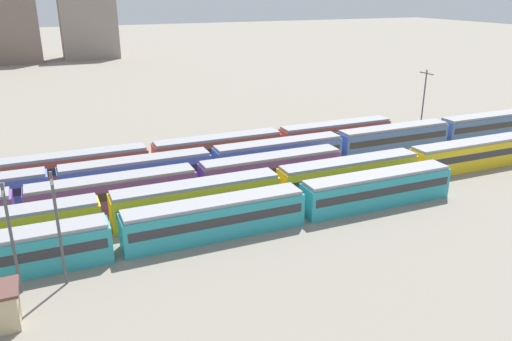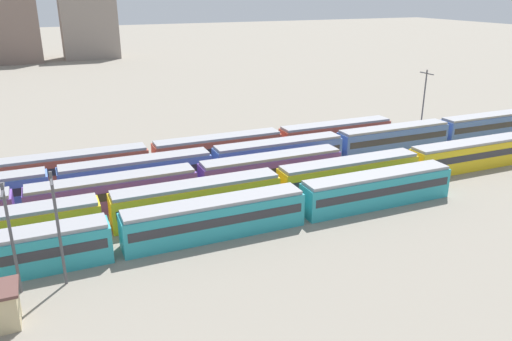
{
  "view_description": "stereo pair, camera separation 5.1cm",
  "coord_description": "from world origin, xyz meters",
  "px_view_note": "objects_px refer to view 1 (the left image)",
  "views": [
    {
      "loc": [
        0.27,
        -41.95,
        22.77
      ],
      "look_at": [
        22.84,
        10.4,
        2.04
      ],
      "focal_mm": 35.17,
      "sensor_mm": 36.0,
      "label": 1
    },
    {
      "loc": [
        0.32,
        -41.97,
        22.77
      ],
      "look_at": [
        22.84,
        10.4,
        2.04
      ],
      "focal_mm": 35.17,
      "sensor_mm": 36.0,
      "label": 2
    }
  ],
  "objects_px": {
    "train_track_1": "(349,174)",
    "train_track_3": "(279,154)",
    "catenary_pole_0": "(58,224)",
    "catenary_pole_2": "(11,233)",
    "train_track_0": "(215,218)",
    "train_track_2": "(114,193)",
    "catenary_pole_1": "(424,96)",
    "train_track_4": "(218,149)"
  },
  "relations": [
    {
      "from": "train_track_4",
      "to": "train_track_0",
      "type": "bearing_deg",
      "value": -110.07
    },
    {
      "from": "train_track_0",
      "to": "catenary_pole_0",
      "type": "xyz_separation_m",
      "value": [
        -14.03,
        -3.23,
        3.54
      ]
    },
    {
      "from": "train_track_4",
      "to": "catenary_pole_2",
      "type": "distance_m",
      "value": 34.78
    },
    {
      "from": "catenary_pole_1",
      "to": "train_track_1",
      "type": "bearing_deg",
      "value": -145.23
    },
    {
      "from": "train_track_1",
      "to": "train_track_4",
      "type": "bearing_deg",
      "value": 125.42
    },
    {
      "from": "train_track_0",
      "to": "catenary_pole_0",
      "type": "height_order",
      "value": "catenary_pole_0"
    },
    {
      "from": "train_track_2",
      "to": "catenary_pole_1",
      "type": "bearing_deg",
      "value": 14.08
    },
    {
      "from": "train_track_3",
      "to": "catenary_pole_2",
      "type": "distance_m",
      "value": 37.02
    },
    {
      "from": "train_track_0",
      "to": "train_track_2",
      "type": "height_order",
      "value": "same"
    },
    {
      "from": "train_track_2",
      "to": "train_track_4",
      "type": "height_order",
      "value": "same"
    },
    {
      "from": "train_track_3",
      "to": "catenary_pole_1",
      "type": "bearing_deg",
      "value": 14.81
    },
    {
      "from": "train_track_2",
      "to": "train_track_3",
      "type": "bearing_deg",
      "value": 13.07
    },
    {
      "from": "train_track_2",
      "to": "catenary_pole_1",
      "type": "distance_m",
      "value": 55.4
    },
    {
      "from": "train_track_2",
      "to": "train_track_4",
      "type": "relative_size",
      "value": 1.0
    },
    {
      "from": "train_track_2",
      "to": "train_track_3",
      "type": "relative_size",
      "value": 0.6
    },
    {
      "from": "train_track_1",
      "to": "train_track_3",
      "type": "xyz_separation_m",
      "value": [
        -4.35,
        10.4,
        0.0
      ]
    },
    {
      "from": "train_track_4",
      "to": "catenary_pole_1",
      "type": "height_order",
      "value": "catenary_pole_1"
    },
    {
      "from": "catenary_pole_1",
      "to": "catenary_pole_2",
      "type": "height_order",
      "value": "catenary_pole_1"
    },
    {
      "from": "catenary_pole_0",
      "to": "train_track_4",
      "type": "bearing_deg",
      "value": 48.01
    },
    {
      "from": "train_track_1",
      "to": "train_track_3",
      "type": "height_order",
      "value": "same"
    },
    {
      "from": "train_track_0",
      "to": "catenary_pole_2",
      "type": "relative_size",
      "value": 5.96
    },
    {
      "from": "train_track_2",
      "to": "catenary_pole_0",
      "type": "bearing_deg",
      "value": -113.65
    },
    {
      "from": "train_track_1",
      "to": "train_track_4",
      "type": "relative_size",
      "value": 1.68
    },
    {
      "from": "train_track_0",
      "to": "train_track_2",
      "type": "bearing_deg",
      "value": 127.79
    },
    {
      "from": "train_track_2",
      "to": "catenary_pole_2",
      "type": "height_order",
      "value": "catenary_pole_2"
    },
    {
      "from": "train_track_4",
      "to": "catenary_pole_0",
      "type": "relative_size",
      "value": 5.7
    },
    {
      "from": "train_track_4",
      "to": "train_track_2",
      "type": "bearing_deg",
      "value": -146.42
    },
    {
      "from": "catenary_pole_1",
      "to": "train_track_3",
      "type": "bearing_deg",
      "value": -165.19
    },
    {
      "from": "train_track_1",
      "to": "train_track_3",
      "type": "relative_size",
      "value": 1.0
    },
    {
      "from": "train_track_2",
      "to": "catenary_pole_2",
      "type": "bearing_deg",
      "value": -124.7
    },
    {
      "from": "train_track_2",
      "to": "train_track_3",
      "type": "height_order",
      "value": "same"
    },
    {
      "from": "train_track_3",
      "to": "catenary_pole_0",
      "type": "relative_size",
      "value": 9.56
    },
    {
      "from": "train_track_0",
      "to": "train_track_2",
      "type": "xyz_separation_m",
      "value": [
        -8.06,
        10.4,
        0.0
      ]
    },
    {
      "from": "train_track_1",
      "to": "catenary_pole_1",
      "type": "xyz_separation_m",
      "value": [
        26.86,
        18.65,
        3.69
      ]
    },
    {
      "from": "catenary_pole_0",
      "to": "catenary_pole_1",
      "type": "height_order",
      "value": "catenary_pole_1"
    },
    {
      "from": "catenary_pole_0",
      "to": "catenary_pole_2",
      "type": "height_order",
      "value": "catenary_pole_0"
    },
    {
      "from": "train_track_3",
      "to": "catenary_pole_1",
      "type": "xyz_separation_m",
      "value": [
        31.22,
        8.25,
        3.69
      ]
    },
    {
      "from": "train_track_3",
      "to": "train_track_4",
      "type": "relative_size",
      "value": 1.68
    },
    {
      "from": "train_track_2",
      "to": "catenary_pole_0",
      "type": "height_order",
      "value": "catenary_pole_0"
    },
    {
      "from": "train_track_1",
      "to": "catenary_pole_1",
      "type": "bearing_deg",
      "value": 34.77
    },
    {
      "from": "train_track_1",
      "to": "train_track_4",
      "type": "xyz_separation_m",
      "value": [
        -11.09,
        15.6,
        -0.0
      ]
    },
    {
      "from": "train_track_3",
      "to": "catenary_pole_0",
      "type": "xyz_separation_m",
      "value": [
        -28.37,
        -18.83,
        3.54
      ]
    }
  ]
}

